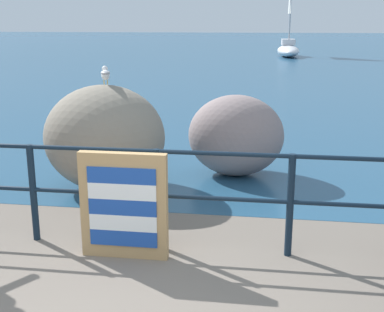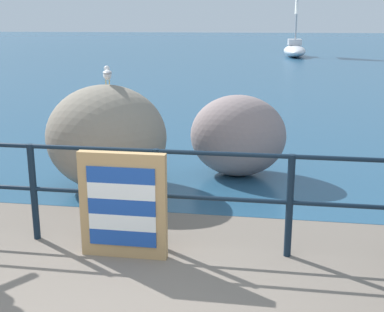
{
  "view_description": "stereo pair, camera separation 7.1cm",
  "coord_description": "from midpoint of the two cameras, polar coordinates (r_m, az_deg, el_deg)",
  "views": [
    {
      "loc": [
        1.03,
        -3.06,
        2.22
      ],
      "look_at": [
        0.29,
        2.0,
        0.86
      ],
      "focal_mm": 47.77,
      "sensor_mm": 36.0,
      "label": 1
    },
    {
      "loc": [
        1.1,
        -3.05,
        2.22
      ],
      "look_at": [
        0.29,
        2.0,
        0.86
      ],
      "focal_mm": 47.77,
      "sensor_mm": 36.0,
      "label": 2
    }
  ],
  "objects": [
    {
      "name": "promenade_railing",
      "position": [
        5.03,
        -4.35,
        -3.53
      ],
      "size": [
        7.83,
        0.07,
        1.02
      ],
      "color": "black",
      "rests_on": "ground_plane"
    },
    {
      "name": "sea_surface",
      "position": [
        50.66,
        7.27,
        12.32
      ],
      "size": [
        120.0,
        90.0,
        0.01
      ],
      "primitive_type": "cube",
      "color": "navy",
      "rests_on": "ground_plane"
    },
    {
      "name": "ground_plane",
      "position": [
        23.19,
        5.72,
        9.25
      ],
      "size": [
        120.0,
        120.0,
        0.1
      ],
      "primitive_type": "cube",
      "color": "#6B6056"
    },
    {
      "name": "sailboat",
      "position": [
        33.17,
        10.64,
        12.08
      ],
      "size": [
        1.45,
        4.44,
        6.16
      ],
      "rotation": [
        0.0,
        0.0,
        4.75
      ],
      "color": "white",
      "rests_on": "sea_surface"
    },
    {
      "name": "breakwater_boulder_right",
      "position": [
        7.47,
        4.65,
        2.29
      ],
      "size": [
        1.39,
        1.08,
        1.19
      ],
      "color": "gray",
      "rests_on": "ground"
    },
    {
      "name": "seagull",
      "position": [
        6.83,
        -9.95,
        9.03
      ],
      "size": [
        0.2,
        0.34,
        0.23
      ],
      "rotation": [
        0.0,
        0.0,
        1.92
      ],
      "color": "gold",
      "rests_on": "breakwater_boulder_main"
    },
    {
      "name": "breakwater_boulder_main",
      "position": [
        6.92,
        -10.01,
        2.03
      ],
      "size": [
        1.62,
        1.45,
        1.41
      ],
      "color": "gray",
      "rests_on": "ground"
    },
    {
      "name": "folded_deckchair_stack",
      "position": [
        4.9,
        -8.05,
        -5.54
      ],
      "size": [
        0.84,
        0.1,
        1.04
      ],
      "color": "tan",
      "rests_on": "ground_plane"
    }
  ]
}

